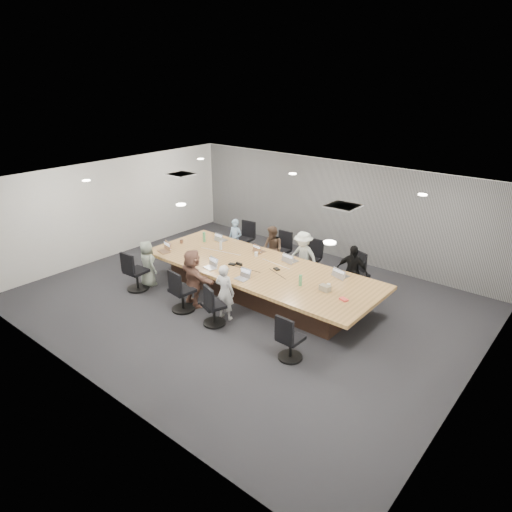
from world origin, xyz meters
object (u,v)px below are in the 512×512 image
Objects in this scene: chair_1 at (280,254)px; chair_4 at (137,274)px; laptop_2 at (290,260)px; person_0 at (235,240)px; laptop_6 at (241,279)px; laptop_1 at (260,251)px; bottle_green_left at (204,237)px; chair_2 at (310,262)px; mug_brown at (181,241)px; conference_table at (259,280)px; laptop_0 at (222,240)px; person_3 at (352,271)px; person_4 at (147,264)px; bottle_clear at (221,245)px; bottle_green_right at (300,280)px; chair_6 at (214,308)px; laptop_5 at (210,268)px; chair_0 at (243,242)px; laptop_3 at (340,275)px; laptop_4 at (164,251)px; snack_packet at (344,299)px; canvas_bag at (325,288)px; person_2 at (303,257)px; person_5 at (193,278)px; chair_3 at (358,278)px; chair_7 at (291,342)px; stapler at (239,264)px; person_6 at (225,292)px; chair_5 at (182,294)px.

chair_1 is 0.97× the size of chair_4.
laptop_2 is (2.88, 2.50, 0.33)m from chair_4.
laptop_6 is (2.12, -2.15, 0.15)m from person_0.
laptop_1 is 1.08× the size of bottle_green_left.
mug_brown is (-3.01, -1.77, 0.40)m from chair_2.
laptop_0 reaches higher than conference_table.
person_3 reaches higher than person_4.
bottle_clear is at bearing 33.09° from chair_2.
chair_6 is at bearing -129.06° from bottle_green_right.
person_0 is at bearing 128.20° from laptop_5.
person_3 is 5.24× the size of bottle_green_right.
mug_brown is (-4.00, 0.15, -0.07)m from bottle_green_right.
bottle_clear is at bearing 135.75° from laptop_0.
chair_0 reaches higher than laptop_3.
laptop_5 is at bearing -154.17° from person_4.
conference_table is at bearing 1.58° from mug_brown.
chair_1 is 1.38m from laptop_2.
chair_2 reaches higher than conference_table.
conference_table is at bearing 31.71° from laptop_4.
laptop_4 is at bearing -162.34° from conference_table.
bottle_green_right is (0.99, -1.02, 0.12)m from laptop_2.
snack_packet is (3.05, -1.03, 0.01)m from laptop_1.
snack_packet is (2.28, 1.47, 0.38)m from chair_6.
canvas_bag is (0.14, -1.45, 0.14)m from person_3.
chair_4 reaches higher than snack_packet.
laptop_6 is at bearing -95.66° from person_2.
person_5 is 1.13m from laptop_6.
chair_3 and chair_7 have the same top height.
snack_packet is (4.94, 0.57, 0.01)m from laptop_4.
chair_3 is at bearing 108.99° from snack_packet.
chair_1 is at bearing 19.30° from chair_3.
stapler is at bearing 122.75° from chair_0.
laptop_4 is (-1.89, -1.60, 0.00)m from laptop_1.
person_2 is at bearing 122.20° from bottle_green_right.
person_6 is (-1.61, -2.15, -0.11)m from laptop_3.
person_6 is (0.77, -2.15, -0.11)m from laptop_1.
snack_packet is (2.06, -1.93, 0.36)m from chair_2.
bottle_clear reaches higher than laptop_3.
chair_1 is at bearing 41.11° from mug_brown.
laptop_6 is 1.65× the size of stapler.
canvas_bag is at bearing 23.06° from laptop_4.
chair_4 is 0.63× the size of person_3.
chair_2 is 1.38m from laptop_1.
person_4 is (0.00, 0.35, 0.17)m from chair_4.
bottle_clear is 3.42m from canvas_bag.
person_2 is at bearing 25.28° from mug_brown.
chair_7 is 0.56× the size of person_3.
person_0 is 4.14m from canvas_bag.
conference_table is 1.89m from chair_5.
chair_3 is at bearing 44.36° from laptop_4.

